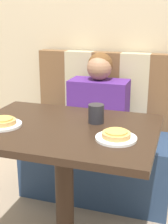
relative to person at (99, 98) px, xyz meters
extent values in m
cube|color=#C6B28E|center=(0.00, 0.32, 0.55)|extent=(7.00, 0.05, 2.60)
cube|color=navy|center=(0.00, 0.00, -0.51)|extent=(1.08, 0.54, 0.48)
cube|color=brown|center=(-0.43, 0.22, 0.02)|extent=(0.22, 0.10, 0.56)
cube|color=tan|center=(-0.22, 0.22, 0.02)|extent=(0.22, 0.10, 0.56)
cube|color=brown|center=(0.00, 0.22, 0.02)|extent=(0.22, 0.10, 0.56)
cube|color=tan|center=(0.22, 0.22, 0.02)|extent=(0.22, 0.10, 0.56)
cube|color=brown|center=(0.43, 0.22, 0.02)|extent=(0.22, 0.10, 0.56)
cube|color=black|center=(0.00, -0.69, 0.01)|extent=(0.95, 0.70, 0.03)
cylinder|color=black|center=(0.00, -0.69, -0.38)|extent=(0.10, 0.10, 0.74)
cube|color=#4C237A|center=(0.00, 0.00, -0.07)|extent=(0.41, 0.22, 0.40)
sphere|color=#9E7051|center=(0.00, 0.00, 0.22)|extent=(0.17, 0.17, 0.17)
sphere|color=brown|center=(0.00, 0.02, 0.23)|extent=(0.18, 0.18, 0.18)
cylinder|color=white|center=(-0.29, -0.78, 0.03)|extent=(0.19, 0.19, 0.01)
cylinder|color=white|center=(0.29, -0.78, 0.03)|extent=(0.19, 0.19, 0.01)
cylinder|color=tan|center=(-0.29, -0.78, 0.05)|extent=(0.13, 0.13, 0.02)
cylinder|color=gold|center=(-0.29, -0.78, 0.07)|extent=(0.10, 0.10, 0.01)
cylinder|color=tan|center=(0.29, -0.78, 0.05)|extent=(0.13, 0.13, 0.02)
cylinder|color=gold|center=(0.29, -0.78, 0.07)|extent=(0.10, 0.10, 0.01)
cylinder|color=#232328|center=(0.14, -0.59, 0.08)|extent=(0.08, 0.08, 0.10)
camera|label=1|loc=(0.56, -2.08, 0.57)|focal=50.00mm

